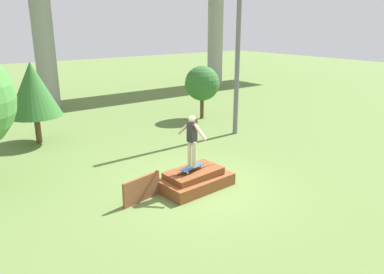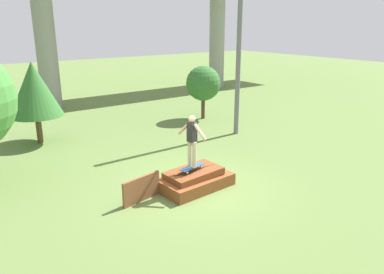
{
  "view_description": "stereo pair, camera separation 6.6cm",
  "coord_description": "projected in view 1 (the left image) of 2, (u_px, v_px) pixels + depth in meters",
  "views": [
    {
      "loc": [
        -6.09,
        -7.93,
        4.62
      ],
      "look_at": [
        -0.13,
        -0.01,
        1.57
      ],
      "focal_mm": 35.0,
      "sensor_mm": 36.0,
      "label": 1
    },
    {
      "loc": [
        -6.04,
        -7.97,
        4.62
      ],
      "look_at": [
        -0.13,
        -0.01,
        1.57
      ],
      "focal_mm": 35.0,
      "sensor_mm": 36.0,
      "label": 2
    }
  ],
  "objects": [
    {
      "name": "ground_plane",
      "position": [
        195.0,
        187.0,
        10.91
      ],
      "size": [
        80.0,
        80.0,
        0.0
      ],
      "primitive_type": "plane",
      "color": "olive"
    },
    {
      "name": "scrap_pile",
      "position": [
        195.0,
        180.0,
        10.84
      ],
      "size": [
        2.18,
        1.34,
        0.6
      ],
      "color": "brown",
      "rests_on": "ground_plane"
    },
    {
      "name": "scrap_plank_loose",
      "position": [
        142.0,
        189.0,
        10.0
      ],
      "size": [
        1.23,
        0.33,
        0.69
      ],
      "color": "brown",
      "rests_on": "ground_plane"
    },
    {
      "name": "skateboard",
      "position": [
        192.0,
        167.0,
        10.63
      ],
      "size": [
        0.87,
        0.38,
        0.09
      ],
      "color": "#23517F",
      "rests_on": "scrap_pile"
    },
    {
      "name": "skater",
      "position": [
        192.0,
        138.0,
        10.38
      ],
      "size": [
        0.29,
        1.04,
        1.5
      ],
      "color": "#C6B78E",
      "rests_on": "skateboard"
    },
    {
      "name": "utility_pole",
      "position": [
        238.0,
        43.0,
        15.13
      ],
      "size": [
        1.3,
        0.2,
        7.35
      ],
      "color": "slate",
      "rests_on": "ground_plane"
    },
    {
      "name": "tree_behind_left",
      "position": [
        33.0,
        90.0,
        14.32
      ],
      "size": [
        2.03,
        2.03,
        3.21
      ],
      "color": "brown",
      "rests_on": "ground_plane"
    },
    {
      "name": "tree_mid_back",
      "position": [
        202.0,
        83.0,
        18.26
      ],
      "size": [
        1.7,
        1.7,
        2.61
      ],
      "color": "#4C3823",
      "rests_on": "ground_plane"
    }
  ]
}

